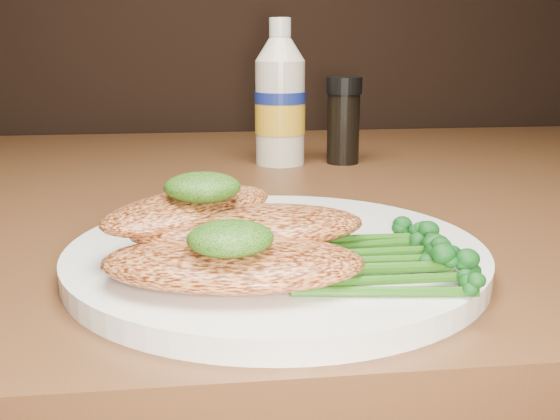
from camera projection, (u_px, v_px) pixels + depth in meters
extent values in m
cylinder|color=white|center=(276.00, 255.00, 0.44)|extent=(0.28, 0.28, 0.01)
ellipsoid|color=#D97E45|center=(233.00, 262.00, 0.37)|extent=(0.16, 0.10, 0.02)
ellipsoid|color=#D97E45|center=(247.00, 227.00, 0.41)|extent=(0.16, 0.09, 0.02)
ellipsoid|color=#D97E45|center=(190.00, 209.00, 0.42)|extent=(0.14, 0.14, 0.02)
ellipsoid|color=black|center=(230.00, 238.00, 0.35)|extent=(0.06, 0.05, 0.02)
ellipsoid|color=black|center=(202.00, 187.00, 0.41)|extent=(0.06, 0.05, 0.02)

